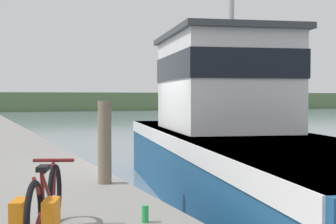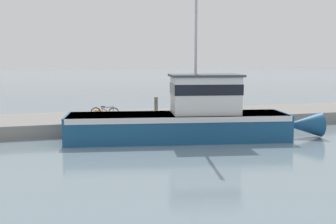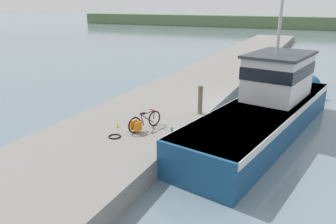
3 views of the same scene
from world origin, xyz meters
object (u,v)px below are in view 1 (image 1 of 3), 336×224
object	(u,v)px
fishing_boat_main	(234,140)
mooring_post	(105,142)
bicycle_touring	(42,208)
water_bottle_on_curb	(145,214)

from	to	relation	value
fishing_boat_main	mooring_post	distance (m)	3.19
fishing_boat_main	bicycle_touring	size ratio (longest dim) A/B	8.38
bicycle_touring	water_bottle_on_curb	size ratio (longest dim) A/B	8.77
fishing_boat_main	bicycle_touring	distance (m)	6.03
mooring_post	water_bottle_on_curb	world-z (taller)	mooring_post
fishing_boat_main	mooring_post	bearing A→B (deg)	-148.37
bicycle_touring	mooring_post	xyz separation A→B (m)	(1.40, 3.02, 0.33)
fishing_boat_main	mooring_post	world-z (taller)	fishing_boat_main
bicycle_touring	water_bottle_on_curb	bearing A→B (deg)	36.12
bicycle_touring	fishing_boat_main	bearing A→B (deg)	62.11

